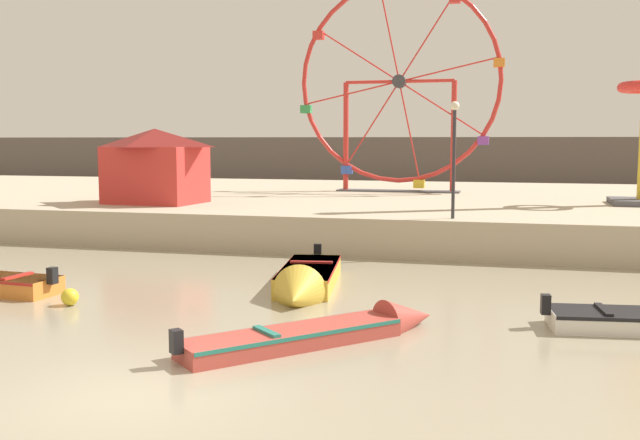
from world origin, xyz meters
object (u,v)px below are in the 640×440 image
motorboat_faded_red (336,330)px  promenade_lamp_near (454,143)px  ferris_wheel_red_frame (399,86)px  carnival_booth_red_striped (155,165)px  mooring_buoy_orange (70,297)px  motorboat_mustard_yellow (305,282)px

motorboat_faded_red → promenade_lamp_near: 12.26m
promenade_lamp_near → motorboat_faded_red: bearing=-97.2°
ferris_wheel_red_frame → carnival_booth_red_striped: size_ratio=2.48×
motorboat_faded_red → mooring_buoy_orange: motorboat_faded_red is taller
motorboat_faded_red → carnival_booth_red_striped: size_ratio=1.13×
motorboat_faded_red → ferris_wheel_red_frame: size_ratio=0.46×
motorboat_mustard_yellow → mooring_buoy_orange: 6.12m
ferris_wheel_red_frame → mooring_buoy_orange: ferris_wheel_red_frame is taller
motorboat_mustard_yellow → carnival_booth_red_striped: 14.46m
promenade_lamp_near → motorboat_mustard_yellow: bearing=-115.6°
ferris_wheel_red_frame → carnival_booth_red_striped: ferris_wheel_red_frame is taller
motorboat_faded_red → ferris_wheel_red_frame: (-2.49, 24.58, 6.82)m
carnival_booth_red_striped → ferris_wheel_red_frame: bearing=52.2°
motorboat_faded_red → ferris_wheel_red_frame: 25.63m
promenade_lamp_near → mooring_buoy_orange: promenade_lamp_near is taller
carnival_booth_red_striped → mooring_buoy_orange: (4.45, -13.38, -2.87)m
mooring_buoy_orange → carnival_booth_red_striped: bearing=108.4°
ferris_wheel_red_frame → carnival_booth_red_striped: (-9.20, -9.83, -3.93)m
motorboat_faded_red → promenade_lamp_near: size_ratio=1.25×
motorboat_faded_red → motorboat_mustard_yellow: motorboat_mustard_yellow is taller
ferris_wheel_red_frame → promenade_lamp_near: bearing=-73.1°
motorboat_mustard_yellow → ferris_wheel_red_frame: bearing=172.7°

